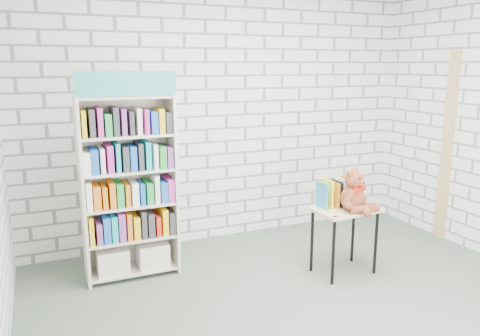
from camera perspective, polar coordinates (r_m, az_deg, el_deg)
name	(u,v)px	position (r m, az deg, el deg)	size (l,w,h in m)	color
ground	(322,316)	(3.94, 9.91, -17.34)	(4.50, 4.50, 0.00)	#4A5749
room_shell	(331,88)	(3.43, 11.03, 9.53)	(4.52, 4.02, 2.81)	silver
bookshelf	(129,186)	(4.38, -13.40, -2.18)	(0.85, 0.33, 1.90)	beige
display_table	(345,217)	(4.51, 12.67, -5.87)	(0.62, 0.45, 0.64)	tan
table_books	(339,193)	(4.52, 12.02, -2.98)	(0.43, 0.21, 0.25)	teal
teddy_bear	(355,194)	(4.39, 13.85, -3.11)	(0.37, 0.35, 0.39)	maroon
door_trim	(447,147)	(5.69, 23.93, 2.30)	(0.05, 0.12, 2.10)	tan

